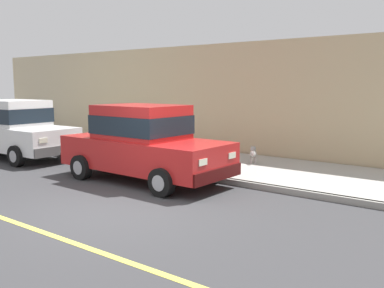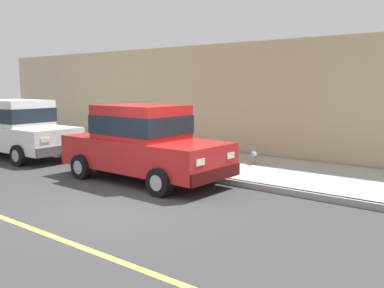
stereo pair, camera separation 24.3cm
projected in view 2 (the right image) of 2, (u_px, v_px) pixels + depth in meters
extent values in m
plane|color=#38383A|center=(111.00, 209.00, 8.38)|extent=(80.00, 80.00, 0.00)
cube|color=gray|center=(208.00, 178.00, 10.85)|extent=(0.16, 64.00, 0.14)
cube|color=#A8A59E|center=(245.00, 167.00, 12.25)|extent=(3.60, 64.00, 0.14)
cube|color=#E0D64C|center=(37.00, 231.00, 7.13)|extent=(0.12, 57.60, 0.01)
cube|color=red|center=(144.00, 153.00, 10.79)|extent=(1.89, 4.53, 0.76)
cube|color=red|center=(141.00, 122.00, 10.75)|extent=(1.62, 2.13, 0.84)
cube|color=#19232D|center=(141.00, 124.00, 10.75)|extent=(1.66, 2.17, 0.46)
cube|color=#400A0A|center=(214.00, 174.00, 9.44)|extent=(1.77, 0.23, 0.28)
cube|color=#400A0A|center=(90.00, 154.00, 12.21)|extent=(1.77, 0.23, 0.28)
cylinder|color=black|center=(210.00, 170.00, 10.65)|extent=(0.23, 0.64, 0.64)
cylinder|color=#9E9EA3|center=(210.00, 170.00, 10.65)|extent=(0.25, 0.36, 0.35)
cylinder|color=black|center=(159.00, 182.00, 9.28)|extent=(0.23, 0.64, 0.64)
cylinder|color=#9E9EA3|center=(159.00, 182.00, 9.28)|extent=(0.25, 0.36, 0.35)
cylinder|color=black|center=(133.00, 158.00, 12.41)|extent=(0.23, 0.64, 0.64)
cylinder|color=#9E9EA3|center=(133.00, 158.00, 12.41)|extent=(0.25, 0.36, 0.35)
cylinder|color=black|center=(81.00, 167.00, 11.04)|extent=(0.23, 0.64, 0.64)
cylinder|color=#9E9EA3|center=(81.00, 167.00, 11.04)|extent=(0.25, 0.36, 0.35)
cube|color=#EAEACC|center=(230.00, 155.00, 9.80)|extent=(0.28, 0.09, 0.14)
cube|color=#EAEACC|center=(199.00, 162.00, 8.95)|extent=(0.28, 0.09, 0.14)
cube|color=white|center=(20.00, 137.00, 14.29)|extent=(1.92, 4.55, 0.76)
cube|color=white|center=(17.00, 113.00, 14.24)|extent=(1.64, 2.14, 0.84)
cube|color=#19232D|center=(17.00, 115.00, 14.24)|extent=(1.68, 2.18, 0.46)
cube|color=#505050|center=(60.00, 150.00, 13.01)|extent=(1.77, 0.25, 0.28)
cylinder|color=black|center=(68.00, 148.00, 14.22)|extent=(0.24, 0.65, 0.64)
cylinder|color=#9E9EA3|center=(68.00, 148.00, 14.22)|extent=(0.25, 0.36, 0.35)
cylinder|color=black|center=(19.00, 155.00, 12.80)|extent=(0.24, 0.65, 0.64)
cylinder|color=#9E9EA3|center=(19.00, 155.00, 12.80)|extent=(0.25, 0.36, 0.35)
cylinder|color=black|center=(21.00, 142.00, 15.88)|extent=(0.24, 0.65, 0.64)
cylinder|color=#9E9EA3|center=(21.00, 142.00, 15.88)|extent=(0.25, 0.36, 0.35)
cube|color=#EAEACC|center=(76.00, 136.00, 13.39)|extent=(0.28, 0.09, 0.14)
cube|color=#EAEACC|center=(45.00, 140.00, 12.51)|extent=(0.28, 0.09, 0.14)
ellipsoid|color=#999691|center=(254.00, 154.00, 12.45)|extent=(0.48, 0.40, 0.20)
cylinder|color=#999691|center=(252.00, 160.00, 12.62)|extent=(0.05, 0.05, 0.18)
cylinder|color=#999691|center=(256.00, 160.00, 12.61)|extent=(0.05, 0.05, 0.18)
cylinder|color=#999691|center=(252.00, 161.00, 12.35)|extent=(0.05, 0.05, 0.18)
cylinder|color=#999691|center=(256.00, 161.00, 12.34)|extent=(0.05, 0.05, 0.18)
sphere|color=#999691|center=(254.00, 149.00, 12.73)|extent=(0.17, 0.17, 0.17)
ellipsoid|color=#54524F|center=(254.00, 150.00, 12.82)|extent=(0.13, 0.12, 0.06)
cone|color=#999691|center=(252.00, 147.00, 12.71)|extent=(0.06, 0.06, 0.07)
cone|color=#999691|center=(256.00, 147.00, 12.70)|extent=(0.06, 0.06, 0.07)
cylinder|color=#999691|center=(255.00, 153.00, 12.19)|extent=(0.12, 0.09, 0.13)
cube|color=tan|center=(163.00, 98.00, 16.72)|extent=(0.50, 20.00, 3.81)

